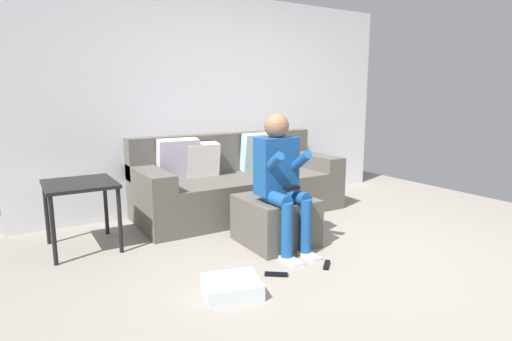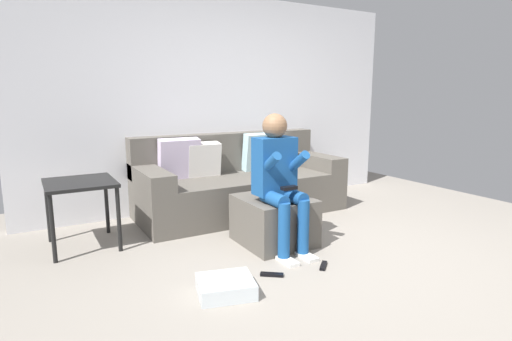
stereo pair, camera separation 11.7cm
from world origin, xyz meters
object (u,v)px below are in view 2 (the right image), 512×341
ottoman (274,220)px  remote_by_storage_bin (272,275)px  person_seated (279,173)px  side_table (80,190)px  storage_bin (226,287)px  couch_sectional (238,183)px  remote_near_ottoman (323,266)px

ottoman → remote_by_storage_bin: size_ratio=3.73×
person_seated → side_table: 1.78m
ottoman → storage_bin: bearing=-140.4°
side_table → person_seated: bearing=-32.1°
couch_sectional → remote_by_storage_bin: size_ratio=13.35×
person_seated → storage_bin: person_seated is taller
remote_near_ottoman → person_seated: bearing=58.1°
side_table → remote_by_storage_bin: bearing=-50.2°
remote_by_storage_bin → person_seated: bearing=89.7°
remote_by_storage_bin → side_table: bearing=167.4°
side_table → couch_sectional: bearing=9.8°
couch_sectional → side_table: size_ratio=3.75×
ottoman → storage_bin: (-0.83, -0.69, -0.16)m
person_seated → remote_near_ottoman: (0.10, -0.51, -0.68)m
couch_sectional → ottoman: 1.11m
ottoman → storage_bin: size_ratio=1.72×
storage_bin → remote_by_storage_bin: size_ratio=2.17×
ottoman → remote_near_ottoman: size_ratio=4.07×
ottoman → side_table: side_table is taller
storage_bin → remote_by_storage_bin: storage_bin is taller
person_seated → remote_near_ottoman: bearing=-78.4°
side_table → ottoman: bearing=-26.8°
ottoman → remote_by_storage_bin: bearing=-123.4°
side_table → remote_near_ottoman: side_table is taller
person_seated → remote_by_storage_bin: person_seated is taller
side_table → remote_near_ottoman: size_ratio=3.88×
couch_sectional → side_table: 1.78m
remote_near_ottoman → remote_by_storage_bin: bearing=128.2°
side_table → remote_near_ottoman: 2.23m
storage_bin → remote_by_storage_bin: bearing=11.1°
remote_by_storage_bin → remote_near_ottoman: bearing=29.2°
ottoman → person_seated: (-0.05, -0.16, 0.48)m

